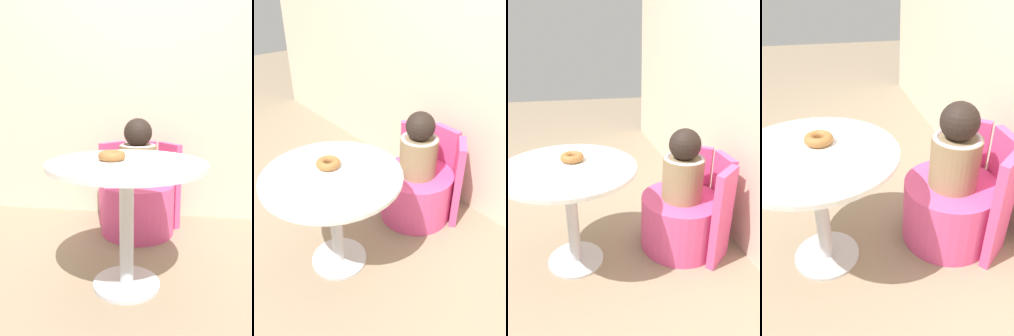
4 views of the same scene
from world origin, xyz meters
TOP-DOWN VIEW (x-y plane):
  - ground_plane at (0.00, 0.00)m, footprint 12.00×12.00m
  - back_wall at (0.00, 1.13)m, footprint 6.00×0.06m
  - round_table at (-0.08, -0.03)m, footprint 0.80×0.80m
  - tub_chair at (-0.11, 0.69)m, footprint 0.54×0.54m
  - booth_backrest at (-0.11, 0.92)m, footprint 0.63×0.23m
  - child_figure at (-0.11, 0.69)m, footprint 0.27×0.27m
  - donut at (-0.16, 0.00)m, footprint 0.14×0.14m

SIDE VIEW (x-z plane):
  - ground_plane at x=0.00m, z-range 0.00..0.00m
  - tub_chair at x=-0.11m, z-range 0.00..0.37m
  - booth_backrest at x=-0.11m, z-range 0.00..0.65m
  - round_table at x=-0.08m, z-range 0.20..0.88m
  - child_figure at x=-0.11m, z-range 0.35..0.83m
  - donut at x=-0.16m, z-range 0.68..0.72m
  - back_wall at x=0.00m, z-range 0.00..2.40m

